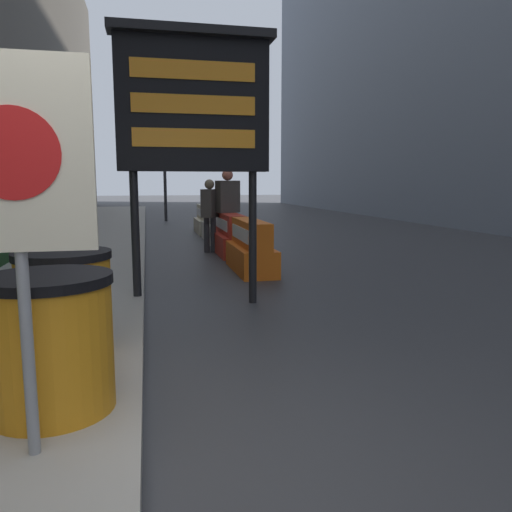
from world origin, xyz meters
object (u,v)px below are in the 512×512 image
(warning_sign, at_px, (15,180))
(pedestrian_worker, at_px, (228,204))
(barrel_drum_foreground, at_px, (51,343))
(message_board, at_px, (193,106))
(jersey_barrier_orange_far, at_px, (251,249))
(jersey_barrier_white, at_px, (216,226))
(traffic_cone_near, at_px, (232,229))
(jersey_barrier_cream, at_px, (205,221))
(jersey_barrier_red_striped, at_px, (230,236))
(pedestrian_passerby, at_px, (210,210))
(traffic_light_near_curb, at_px, (164,138))
(barrel_drum_middle, at_px, (65,303))

(warning_sign, relative_size, pedestrian_worker, 1.08)
(barrel_drum_foreground, height_order, message_board, message_board)
(barrel_drum_foreground, relative_size, jersey_barrier_orange_far, 0.46)
(jersey_barrier_orange_far, relative_size, pedestrian_worker, 1.00)
(jersey_barrier_orange_far, distance_m, jersey_barrier_white, 4.52)
(traffic_cone_near, bearing_deg, jersey_barrier_cream, 100.48)
(jersey_barrier_red_striped, xyz_separation_m, pedestrian_passerby, (-0.39, 0.34, 0.56))
(jersey_barrier_white, bearing_deg, pedestrian_worker, -89.91)
(jersey_barrier_cream, relative_size, pedestrian_worker, 1.02)
(jersey_barrier_white, bearing_deg, message_board, -99.76)
(warning_sign, xyz_separation_m, jersey_barrier_white, (2.35, 10.37, -1.13))
(jersey_barrier_orange_far, height_order, jersey_barrier_red_striped, jersey_barrier_orange_far)
(jersey_barrier_red_striped, distance_m, pedestrian_worker, 0.75)
(jersey_barrier_red_striped, relative_size, traffic_light_near_curb, 0.43)
(message_board, bearing_deg, traffic_cone_near, 76.60)
(pedestrian_worker, relative_size, pedestrian_passerby, 1.13)
(jersey_barrier_orange_far, height_order, traffic_light_near_curb, traffic_light_near_curb)
(warning_sign, relative_size, jersey_barrier_red_striped, 1.01)
(traffic_cone_near, relative_size, traffic_light_near_curb, 0.15)
(message_board, xyz_separation_m, jersey_barrier_red_striped, (1.17, 4.48, -2.05))
(barrel_drum_middle, bearing_deg, message_board, 58.13)
(barrel_drum_middle, relative_size, jersey_barrier_white, 0.41)
(jersey_barrier_white, height_order, traffic_cone_near, jersey_barrier_white)
(message_board, xyz_separation_m, traffic_cone_near, (1.60, 6.72, -2.10))
(barrel_drum_middle, bearing_deg, jersey_barrier_red_striped, 69.59)
(message_board, relative_size, jersey_barrier_cream, 1.79)
(jersey_barrier_orange_far, height_order, jersey_barrier_white, jersey_barrier_white)
(message_board, distance_m, jersey_barrier_cream, 9.37)
(barrel_drum_foreground, distance_m, message_board, 3.76)
(barrel_drum_foreground, xyz_separation_m, jersey_barrier_white, (2.34, 9.84, -0.17))
(barrel_drum_foreground, xyz_separation_m, message_board, (1.17, 3.06, 1.86))
(barrel_drum_middle, distance_m, jersey_barrier_orange_far, 4.91)
(jersey_barrier_orange_far, relative_size, traffic_light_near_curb, 0.40)
(warning_sign, xyz_separation_m, message_board, (1.18, 3.59, 0.89))
(message_board, height_order, jersey_barrier_white, message_board)
(traffic_cone_near, xyz_separation_m, traffic_light_near_curb, (-1.43, 7.50, 2.92))
(jersey_barrier_cream, distance_m, pedestrian_worker, 4.35)
(jersey_barrier_orange_far, distance_m, jersey_barrier_red_striped, 2.22)
(jersey_barrier_orange_far, bearing_deg, barrel_drum_middle, -119.50)
(barrel_drum_foreground, height_order, traffic_light_near_curb, traffic_light_near_curb)
(message_board, bearing_deg, pedestrian_worker, 76.23)
(jersey_barrier_orange_far, bearing_deg, pedestrian_worker, 89.93)
(traffic_cone_near, relative_size, pedestrian_worker, 0.38)
(barrel_drum_foreground, xyz_separation_m, warning_sign, (-0.01, -0.53, 0.97))
(message_board, distance_m, pedestrian_worker, 5.10)
(traffic_light_near_curb, height_order, pedestrian_worker, traffic_light_near_curb)
(jersey_barrier_cream, bearing_deg, barrel_drum_foreground, -100.91)
(barrel_drum_foreground, distance_m, warning_sign, 1.10)
(barrel_drum_middle, bearing_deg, pedestrian_worker, 70.38)
(jersey_barrier_cream, bearing_deg, warning_sign, -100.52)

